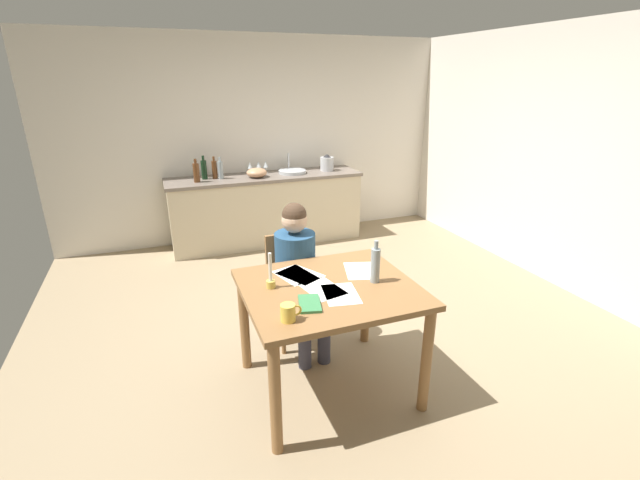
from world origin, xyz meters
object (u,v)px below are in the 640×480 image
at_px(dining_table, 329,302).
at_px(stovetop_kettle, 327,163).
at_px(candlestick, 271,278).
at_px(bottle_vinegar, 204,169).
at_px(wine_bottle_on_table, 375,265).
at_px(sink_unit, 292,171).
at_px(wine_glass_back_left, 250,166).
at_px(chair_at_table, 292,282).
at_px(book_magazine, 310,304).
at_px(wine_glass_near_sink, 266,165).
at_px(mixing_bowl, 257,173).
at_px(bottle_oil, 196,172).
at_px(bottle_wine_red, 214,169).
at_px(person_seated, 298,269).
at_px(bottle_sauce, 221,170).
at_px(wine_glass_by_kettle, 258,165).
at_px(coffee_mug, 289,313).

distance_m(dining_table, stovetop_kettle, 3.29).
bearing_deg(candlestick, bottle_vinegar, 91.02).
relative_size(wine_bottle_on_table, sink_unit, 0.82).
xyz_separation_m(wine_bottle_on_table, wine_glass_back_left, (-0.13, 3.24, 0.08)).
height_order(chair_at_table, book_magazine, chair_at_table).
relative_size(bottle_vinegar, wine_glass_near_sink, 1.87).
bearing_deg(chair_at_table, bottle_vinegar, 99.30).
bearing_deg(wine_bottle_on_table, mixing_bowl, 91.85).
distance_m(dining_table, sink_unit, 3.14).
distance_m(bottle_oil, bottle_vinegar, 0.18).
xyz_separation_m(bottle_wine_red, wine_glass_back_left, (0.47, 0.12, -0.01)).
distance_m(wine_bottle_on_table, bottle_vinegar, 3.23).
distance_m(book_magazine, bottle_oil, 3.17).
xyz_separation_m(person_seated, bottle_wine_red, (-0.27, 2.49, 0.34)).
bearing_deg(bottle_oil, bottle_sauce, 15.57).
xyz_separation_m(wine_bottle_on_table, wine_glass_near_sink, (0.07, 3.24, 0.08)).
bearing_deg(bottle_oil, sink_unit, 4.37).
bearing_deg(mixing_bowl, dining_table, -94.05).
height_order(person_seated, stovetop_kettle, person_seated).
xyz_separation_m(mixing_bowl, wine_glass_by_kettle, (0.08, 0.23, 0.05)).
bearing_deg(coffee_mug, sink_unit, 72.30).
bearing_deg(mixing_bowl, coffee_mug, -100.10).
relative_size(bottle_vinegar, bottle_wine_red, 1.06).
distance_m(dining_table, wine_glass_back_left, 3.22).
distance_m(person_seated, bottle_sauce, 2.48).
relative_size(book_magazine, wine_glass_near_sink, 1.41).
xyz_separation_m(person_seated, coffee_mug, (-0.35, -0.91, 0.17)).
height_order(sink_unit, wine_glass_by_kettle, sink_unit).
xyz_separation_m(wine_bottle_on_table, wine_glass_by_kettle, (-0.02, 3.24, 0.08)).
xyz_separation_m(person_seated, bottle_sauce, (-0.20, 2.45, 0.33)).
distance_m(chair_at_table, bottle_sauce, 2.37).
relative_size(sink_unit, bottle_vinegar, 1.25).
bearing_deg(bottle_wine_red, wine_glass_by_kettle, 11.25).
xyz_separation_m(chair_at_table, candlestick, (-0.33, -0.62, 0.37)).
bearing_deg(book_magazine, mixing_bowl, 96.86).
bearing_deg(dining_table, wine_bottle_on_table, -8.72).
xyz_separation_m(chair_at_table, bottle_sauce, (-0.19, 2.30, 0.51)).
distance_m(coffee_mug, bottle_wine_red, 3.41).
xyz_separation_m(person_seated, wine_glass_near_sink, (0.41, 2.61, 0.33)).
xyz_separation_m(wine_bottle_on_table, bottle_oil, (-0.83, 3.00, 0.09)).
bearing_deg(wine_glass_by_kettle, wine_bottle_on_table, -89.64).
height_order(dining_table, bottle_wine_red, bottle_wine_red).
relative_size(sink_unit, wine_glass_back_left, 2.34).
xyz_separation_m(stovetop_kettle, wine_glass_back_left, (-1.02, 0.15, 0.01)).
xyz_separation_m(bottle_vinegar, wine_glass_near_sink, (0.80, 0.10, -0.01)).
bearing_deg(bottle_sauce, stovetop_kettle, 0.25).
bearing_deg(stovetop_kettle, bottle_wine_red, 178.67).
bearing_deg(sink_unit, candlestick, -109.92).
bearing_deg(stovetop_kettle, wine_glass_near_sink, 169.48).
distance_m(coffee_mug, bottle_vinegar, 3.42).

